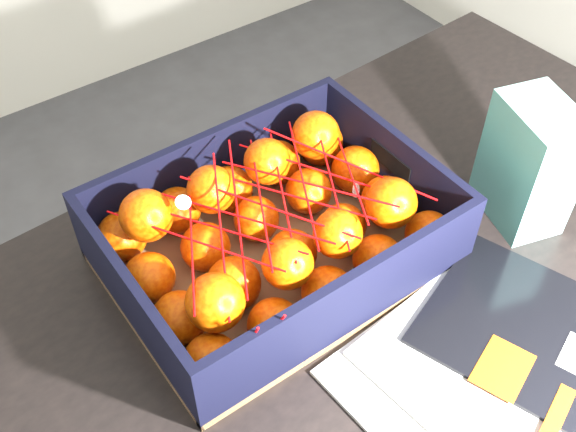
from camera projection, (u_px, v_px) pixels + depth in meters
room_shell at (211, 36)px, 0.42m from camera, size 3.54×3.54×2.50m
table at (395, 325)px, 0.99m from camera, size 1.24×0.86×0.75m
magazine_stack at (499, 373)px, 0.81m from camera, size 0.40×0.33×0.02m
produce_crate at (275, 241)px, 0.92m from camera, size 0.42×0.32×0.12m
clementine_heap at (274, 228)px, 0.90m from camera, size 0.41×0.30×0.12m
mesh_net at (273, 206)px, 0.86m from camera, size 0.35×0.28×0.09m
retail_carton at (529, 164)px, 0.94m from camera, size 0.11×0.14×0.18m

